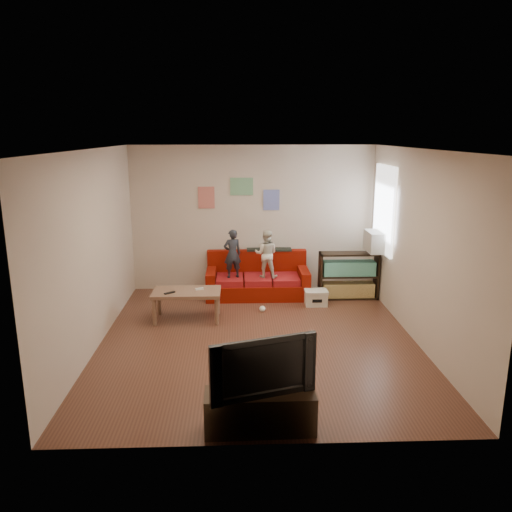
{
  "coord_description": "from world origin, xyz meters",
  "views": [
    {
      "loc": [
        -0.29,
        -6.7,
        2.91
      ],
      "look_at": [
        0.0,
        0.8,
        1.05
      ],
      "focal_mm": 35.0,
      "sensor_mm": 36.0,
      "label": 1
    }
  ],
  "objects_px": {
    "coffee_table": "(187,295)",
    "tv_stand": "(260,411)",
    "sofa": "(257,281)",
    "bookshelf": "(348,278)",
    "child_b": "(266,254)",
    "television": "(260,364)",
    "child_a": "(232,254)",
    "file_box": "(316,297)"
  },
  "relations": [
    {
      "from": "coffee_table",
      "to": "television",
      "type": "distance_m",
      "value": 3.28
    },
    {
      "from": "file_box",
      "to": "television",
      "type": "bearing_deg",
      "value": -107.13
    },
    {
      "from": "child_a",
      "to": "television",
      "type": "height_order",
      "value": "child_a"
    },
    {
      "from": "coffee_table",
      "to": "file_box",
      "type": "xyz_separation_m",
      "value": [
        2.16,
        0.61,
        -0.28
      ]
    },
    {
      "from": "child_a",
      "to": "file_box",
      "type": "bearing_deg",
      "value": 147.17
    },
    {
      "from": "child_b",
      "to": "bookshelf",
      "type": "bearing_deg",
      "value": -173.25
    },
    {
      "from": "child_b",
      "to": "sofa",
      "type": "bearing_deg",
      "value": -38.09
    },
    {
      "from": "sofa",
      "to": "child_b",
      "type": "relative_size",
      "value": 2.15
    },
    {
      "from": "child_a",
      "to": "coffee_table",
      "type": "distance_m",
      "value": 1.34
    },
    {
      "from": "sofa",
      "to": "tv_stand",
      "type": "relative_size",
      "value": 1.68
    },
    {
      "from": "coffee_table",
      "to": "television",
      "type": "height_order",
      "value": "television"
    },
    {
      "from": "child_b",
      "to": "television",
      "type": "height_order",
      "value": "child_b"
    },
    {
      "from": "coffee_table",
      "to": "bookshelf",
      "type": "distance_m",
      "value": 2.96
    },
    {
      "from": "sofa",
      "to": "child_a",
      "type": "xyz_separation_m",
      "value": [
        -0.45,
        -0.16,
        0.55
      ]
    },
    {
      "from": "child_b",
      "to": "coffee_table",
      "type": "height_order",
      "value": "child_b"
    },
    {
      "from": "sofa",
      "to": "television",
      "type": "distance_m",
      "value": 4.34
    },
    {
      "from": "tv_stand",
      "to": "sofa",
      "type": "bearing_deg",
      "value": 86.86
    },
    {
      "from": "sofa",
      "to": "bookshelf",
      "type": "relative_size",
      "value": 1.76
    },
    {
      "from": "sofa",
      "to": "bookshelf",
      "type": "bearing_deg",
      "value": -8.35
    },
    {
      "from": "coffee_table",
      "to": "child_b",
      "type": "bearing_deg",
      "value": 38.47
    },
    {
      "from": "child_a",
      "to": "bookshelf",
      "type": "relative_size",
      "value": 0.83
    },
    {
      "from": "television",
      "to": "coffee_table",
      "type": "bearing_deg",
      "value": 90.89
    },
    {
      "from": "bookshelf",
      "to": "television",
      "type": "xyz_separation_m",
      "value": [
        -1.78,
        -4.07,
        0.35
      ]
    },
    {
      "from": "child_a",
      "to": "tv_stand",
      "type": "distance_m",
      "value": 4.21
    },
    {
      "from": "tv_stand",
      "to": "television",
      "type": "relative_size",
      "value": 1.03
    },
    {
      "from": "sofa",
      "to": "child_b",
      "type": "distance_m",
      "value": 0.59
    },
    {
      "from": "child_a",
      "to": "file_box",
      "type": "height_order",
      "value": "child_a"
    },
    {
      "from": "bookshelf",
      "to": "sofa",
      "type": "bearing_deg",
      "value": 171.65
    },
    {
      "from": "coffee_table",
      "to": "tv_stand",
      "type": "bearing_deg",
      "value": -71.76
    },
    {
      "from": "coffee_table",
      "to": "television",
      "type": "relative_size",
      "value": 1.0
    },
    {
      "from": "sofa",
      "to": "coffee_table",
      "type": "distance_m",
      "value": 1.69
    },
    {
      "from": "file_box",
      "to": "tv_stand",
      "type": "height_order",
      "value": "tv_stand"
    },
    {
      "from": "file_box",
      "to": "child_b",
      "type": "bearing_deg",
      "value": 152.2
    },
    {
      "from": "sofa",
      "to": "file_box",
      "type": "height_order",
      "value": "sofa"
    },
    {
      "from": "sofa",
      "to": "child_a",
      "type": "relative_size",
      "value": 2.11
    },
    {
      "from": "bookshelf",
      "to": "file_box",
      "type": "distance_m",
      "value": 0.77
    },
    {
      "from": "tv_stand",
      "to": "television",
      "type": "distance_m",
      "value": 0.52
    },
    {
      "from": "child_b",
      "to": "coffee_table",
      "type": "distance_m",
      "value": 1.74
    },
    {
      "from": "coffee_table",
      "to": "sofa",
      "type": "bearing_deg",
      "value": 45.95
    },
    {
      "from": "child_a",
      "to": "television",
      "type": "xyz_separation_m",
      "value": [
        0.3,
        -4.15,
        -0.1
      ]
    },
    {
      "from": "child_b",
      "to": "file_box",
      "type": "bearing_deg",
      "value": 161.87
    },
    {
      "from": "child_a",
      "to": "file_box",
      "type": "distance_m",
      "value": 1.66
    }
  ]
}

